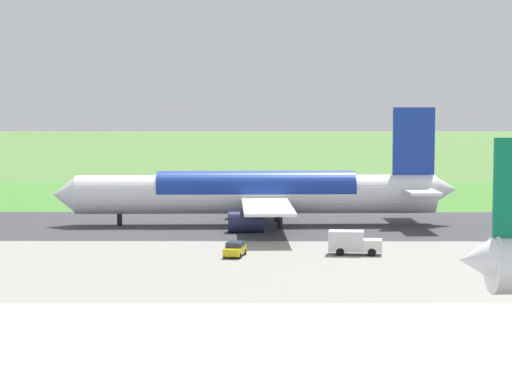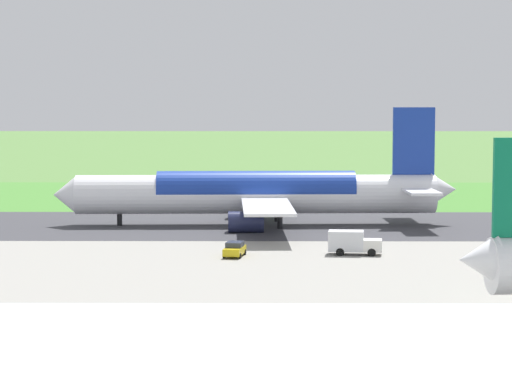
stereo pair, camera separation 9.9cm
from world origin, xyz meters
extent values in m
plane|color=#547F3D|center=(0.00, 0.00, 0.00)|extent=(800.00, 800.00, 0.00)
cube|color=#38383D|center=(0.00, 0.00, 0.03)|extent=(600.00, 31.88, 0.06)
cube|color=gray|center=(0.00, 48.52, 0.03)|extent=(440.00, 110.00, 0.05)
cube|color=#478534|center=(0.00, -31.15, 0.02)|extent=(600.00, 80.00, 0.04)
cylinder|color=white|center=(-10.40, 0.00, 4.20)|extent=(48.16, 6.96, 5.20)
cone|color=white|center=(15.08, 0.94, 4.20)|extent=(3.18, 5.05, 4.94)
cone|color=white|center=(-35.58, -0.93, 4.80)|extent=(3.66, 4.55, 4.42)
cube|color=#19389E|center=(-31.50, -0.78, 11.30)|extent=(5.61, 0.71, 9.00)
cube|color=white|center=(-31.71, 4.72, 5.00)|extent=(4.33, 9.14, 0.36)
cube|color=white|center=(-31.30, -6.27, 5.00)|extent=(4.33, 9.14, 0.36)
cube|color=white|center=(-11.80, 10.96, 3.80)|extent=(6.80, 22.21, 0.35)
cube|color=white|center=(-10.99, -11.03, 3.80)|extent=(6.80, 22.21, 0.35)
cylinder|color=#23284C|center=(-9.18, 7.55, 1.32)|extent=(4.60, 2.96, 2.80)
cylinder|color=#23284C|center=(-8.62, -7.44, 1.32)|extent=(4.60, 2.96, 2.80)
cylinder|color=black|center=(7.83, 0.67, 1.71)|extent=(0.70, 0.70, 3.42)
cylinder|color=black|center=(-13.54, 3.89, 1.71)|extent=(0.70, 0.70, 3.42)
cylinder|color=black|center=(-13.25, -4.11, 1.71)|extent=(0.70, 0.70, 3.42)
cylinder|color=#19389E|center=(-10.40, 0.00, 4.72)|extent=(26.57, 6.19, 5.23)
cone|color=white|center=(-28.46, 57.03, 4.23)|extent=(3.41, 4.15, 3.90)
cube|color=silver|center=(-23.17, 26.78, 1.10)|extent=(2.43, 2.43, 1.30)
cube|color=silver|center=(-20.39, 26.48, 1.55)|extent=(4.03, 2.70, 2.20)
cylinder|color=black|center=(-23.28, 25.79, 0.45)|extent=(0.93, 0.40, 0.90)
cylinder|color=black|center=(-23.07, 27.78, 0.45)|extent=(0.93, 0.40, 0.90)
cylinder|color=black|center=(-19.90, 25.42, 0.45)|extent=(0.93, 0.40, 0.90)
cylinder|color=black|center=(-19.69, 27.41, 0.45)|extent=(0.93, 0.40, 0.90)
cube|color=gold|center=(-8.30, 28.05, 0.70)|extent=(2.48, 4.44, 0.75)
cube|color=#2D333D|center=(-8.33, 27.86, 1.35)|extent=(2.05, 2.46, 0.55)
cylinder|color=black|center=(-8.90, 29.58, 0.32)|extent=(0.33, 0.67, 0.64)
cylinder|color=black|center=(-7.22, 29.29, 0.32)|extent=(0.33, 0.67, 0.64)
cylinder|color=black|center=(-9.37, 26.82, 0.32)|extent=(0.33, 0.67, 0.64)
cylinder|color=black|center=(-7.70, 26.53, 0.32)|extent=(0.33, 0.67, 0.64)
cylinder|color=slate|center=(-18.02, -29.03, 1.18)|extent=(0.10, 0.10, 2.35)
cube|color=red|center=(-18.02, -29.05, 2.65)|extent=(0.60, 0.04, 0.60)
cone|color=orange|center=(-13.64, -29.48, 0.28)|extent=(0.40, 0.40, 0.55)
camera|label=1|loc=(-11.33, 139.67, 17.05)|focal=73.66mm
camera|label=2|loc=(-11.43, 139.67, 17.05)|focal=73.66mm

